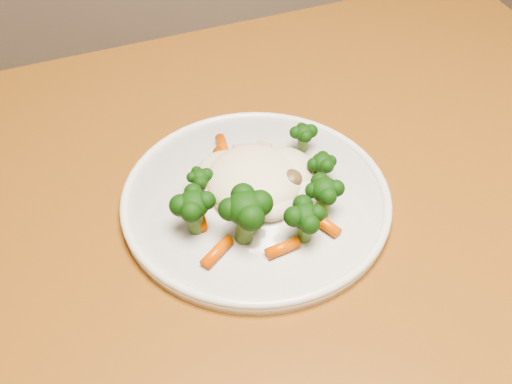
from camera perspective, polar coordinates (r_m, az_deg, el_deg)
The scene contains 3 objects.
dining_table at distance 0.72m, azimuth -6.49°, elevation -11.39°, with size 1.45×1.13×0.75m.
plate at distance 0.70m, azimuth 0.00°, elevation -0.79°, with size 0.29×0.29×0.01m, color white.
meal at distance 0.67m, azimuth 0.23°, elevation 0.50°, with size 0.19×0.19×0.05m.
Camera 1 is at (0.37, -0.40, 1.26)m, focal length 45.00 mm.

